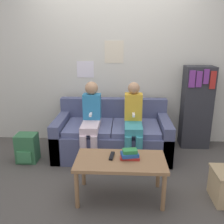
{
  "coord_description": "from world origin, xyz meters",
  "views": [
    {
      "loc": [
        0.16,
        -2.85,
        1.68
      ],
      "look_at": [
        0.0,
        0.4,
        0.67
      ],
      "focal_mm": 40.0,
      "sensor_mm": 36.0,
      "label": 1
    }
  ],
  "objects_px": {
    "couch": "(112,136)",
    "person_right": "(133,119)",
    "tv_remote": "(112,156)",
    "backpack": "(27,148)",
    "bookshelf": "(196,107)",
    "coffee_table": "(120,164)",
    "person_left": "(91,118)"
  },
  "relations": [
    {
      "from": "person_right",
      "to": "backpack",
      "type": "relative_size",
      "value": 2.72
    },
    {
      "from": "couch",
      "to": "coffee_table",
      "type": "xyz_separation_m",
      "value": [
        0.13,
        -1.05,
        0.12
      ]
    },
    {
      "from": "person_left",
      "to": "tv_remote",
      "type": "xyz_separation_m",
      "value": [
        0.32,
        -0.81,
        -0.15
      ]
    },
    {
      "from": "tv_remote",
      "to": "backpack",
      "type": "distance_m",
      "value": 1.4
    },
    {
      "from": "couch",
      "to": "bookshelf",
      "type": "bearing_deg",
      "value": 14.46
    },
    {
      "from": "coffee_table",
      "to": "backpack",
      "type": "height_order",
      "value": "coffee_table"
    },
    {
      "from": "bookshelf",
      "to": "person_left",
      "type": "bearing_deg",
      "value": -161.51
    },
    {
      "from": "tv_remote",
      "to": "backpack",
      "type": "height_order",
      "value": "tv_remote"
    },
    {
      "from": "couch",
      "to": "person_right",
      "type": "height_order",
      "value": "person_right"
    },
    {
      "from": "couch",
      "to": "person_left",
      "type": "xyz_separation_m",
      "value": [
        -0.28,
        -0.19,
        0.34
      ]
    },
    {
      "from": "bookshelf",
      "to": "backpack",
      "type": "bearing_deg",
      "value": -165.09
    },
    {
      "from": "person_left",
      "to": "bookshelf",
      "type": "distance_m",
      "value": 1.63
    },
    {
      "from": "bookshelf",
      "to": "backpack",
      "type": "relative_size",
      "value": 3.16
    },
    {
      "from": "person_right",
      "to": "bookshelf",
      "type": "xyz_separation_m",
      "value": [
        0.97,
        0.52,
        0.03
      ]
    },
    {
      "from": "bookshelf",
      "to": "backpack",
      "type": "xyz_separation_m",
      "value": [
        -2.43,
        -0.65,
        -0.43
      ]
    },
    {
      "from": "couch",
      "to": "tv_remote",
      "type": "height_order",
      "value": "couch"
    },
    {
      "from": "person_left",
      "to": "tv_remote",
      "type": "bearing_deg",
      "value": -68.14
    },
    {
      "from": "person_left",
      "to": "tv_remote",
      "type": "distance_m",
      "value": 0.88
    },
    {
      "from": "person_right",
      "to": "backpack",
      "type": "bearing_deg",
      "value": -175.08
    },
    {
      "from": "person_left",
      "to": "bookshelf",
      "type": "bearing_deg",
      "value": 18.49
    },
    {
      "from": "couch",
      "to": "tv_remote",
      "type": "bearing_deg",
      "value": -87.62
    },
    {
      "from": "coffee_table",
      "to": "tv_remote",
      "type": "relative_size",
      "value": 5.43
    },
    {
      "from": "coffee_table",
      "to": "tv_remote",
      "type": "xyz_separation_m",
      "value": [
        -0.09,
        0.05,
        0.06
      ]
    },
    {
      "from": "person_left",
      "to": "coffee_table",
      "type": "bearing_deg",
      "value": -64.15
    },
    {
      "from": "coffee_table",
      "to": "backpack",
      "type": "bearing_deg",
      "value": 150.45
    },
    {
      "from": "coffee_table",
      "to": "backpack",
      "type": "relative_size",
      "value": 2.38
    },
    {
      "from": "tv_remote",
      "to": "backpack",
      "type": "xyz_separation_m",
      "value": [
        -1.2,
        0.68,
        -0.26
      ]
    },
    {
      "from": "tv_remote",
      "to": "bookshelf",
      "type": "height_order",
      "value": "bookshelf"
    },
    {
      "from": "person_right",
      "to": "bookshelf",
      "type": "distance_m",
      "value": 1.11
    },
    {
      "from": "coffee_table",
      "to": "bookshelf",
      "type": "relative_size",
      "value": 0.75
    },
    {
      "from": "couch",
      "to": "backpack",
      "type": "relative_size",
      "value": 4.11
    },
    {
      "from": "tv_remote",
      "to": "bookshelf",
      "type": "relative_size",
      "value": 0.14
    }
  ]
}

